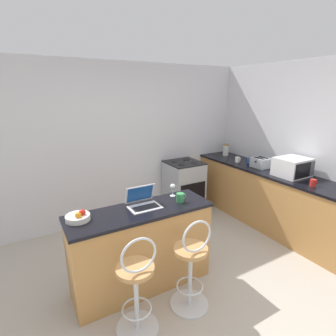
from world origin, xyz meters
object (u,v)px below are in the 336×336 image
at_px(bar_stool_far, 191,266).
at_px(fruit_bowl, 79,217).
at_px(toaster, 261,163).
at_px(mug_blue, 249,160).
at_px(laptop, 143,201).
at_px(bar_stool_near, 137,288).
at_px(mug_red, 313,183).
at_px(mug_green, 180,197).
at_px(microwave, 292,167).
at_px(mug_white, 238,160).
at_px(wine_glass_short, 173,187).
at_px(storage_jar, 226,150).
at_px(stove_range, 184,187).

bearing_deg(bar_stool_far, fruit_bowl, 146.01).
xyz_separation_m(toaster, mug_blue, (0.03, 0.28, -0.03)).
relative_size(bar_stool_far, laptop, 2.99).
distance_m(bar_stool_near, mug_red, 2.61).
distance_m(bar_stool_far, mug_green, 0.74).
height_order(laptop, fruit_bowl, laptop).
xyz_separation_m(microwave, fruit_bowl, (-3.04, 0.12, -0.10)).
bearing_deg(fruit_bowl, mug_white, 16.42).
distance_m(mug_red, mug_white, 1.41).
bearing_deg(wine_glass_short, bar_stool_far, -105.79).
distance_m(bar_stool_near, mug_green, 1.06).
xyz_separation_m(bar_stool_far, mug_blue, (2.13, 1.31, 0.52)).
relative_size(toaster, mug_red, 2.80).
bearing_deg(storage_jar, toaster, -94.88).
relative_size(laptop, storage_jar, 1.53).
relative_size(fruit_bowl, mug_green, 2.21).
xyz_separation_m(mug_red, fruit_bowl, (-2.88, 0.55, -0.01)).
height_order(stove_range, mug_white, mug_white).
height_order(bar_stool_far, mug_green, mug_green).
height_order(microwave, mug_blue, microwave).
xyz_separation_m(stove_range, mug_green, (-1.00, -1.44, 0.52)).
relative_size(storage_jar, mug_white, 2.09).
relative_size(storage_jar, mug_green, 2.08).
bearing_deg(stove_range, bar_stool_near, -132.23).
height_order(bar_stool_far, wine_glass_short, wine_glass_short).
xyz_separation_m(toaster, mug_white, (-0.09, 0.44, -0.04)).
bearing_deg(microwave, storage_jar, 88.42).
bearing_deg(bar_stool_far, mug_blue, 31.67).
relative_size(stove_range, fruit_bowl, 4.05).
bearing_deg(mug_red, bar_stool_far, -178.27).
xyz_separation_m(bar_stool_near, wine_glass_short, (0.78, 0.69, 0.58)).
distance_m(microwave, fruit_bowl, 3.05).
xyz_separation_m(bar_stool_far, mug_white, (2.01, 1.47, 0.51)).
relative_size(mug_green, wine_glass_short, 0.69).
height_order(bar_stool_far, mug_white, mug_white).
bearing_deg(laptop, bar_stool_near, -120.04).
height_order(bar_stool_near, bar_stool_far, same).
xyz_separation_m(stove_range, wine_glass_short, (-0.99, -1.26, 0.58)).
bearing_deg(stove_range, storage_jar, 1.28).
height_order(storage_jar, fruit_bowl, storage_jar).
height_order(mug_red, fruit_bowl, fruit_bowl).
height_order(storage_jar, mug_white, storage_jar).
xyz_separation_m(toaster, mug_green, (-1.91, -0.53, -0.03)).
height_order(stove_range, mug_red, mug_red).
distance_m(bar_stool_far, stove_range, 2.28).
relative_size(storage_jar, wine_glass_short, 1.44).
distance_m(stove_range, mug_green, 1.83).
relative_size(bar_stool_far, mug_white, 9.59).
height_order(toaster, mug_green, toaster).
relative_size(bar_stool_far, stove_range, 1.06).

